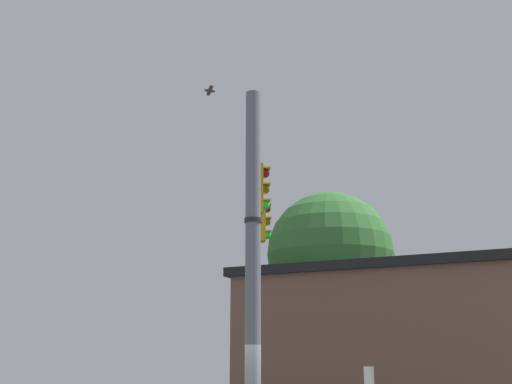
% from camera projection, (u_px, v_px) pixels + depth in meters
% --- Properties ---
extents(signal_pole, '(0.29, 0.29, 7.26)m').
position_uv_depth(signal_pole, '(253.00, 280.00, 12.05)').
color(signal_pole, slate).
rests_on(signal_pole, ground).
extents(mast_arm, '(5.28, 0.78, 0.19)m').
position_uv_depth(mast_arm, '(257.00, 167.00, 15.34)').
color(mast_arm, slate).
extents(traffic_light_nearest_pole, '(0.54, 0.49, 1.31)m').
position_uv_depth(traffic_light_nearest_pole, '(257.00, 189.00, 14.15)').
color(traffic_light_nearest_pole, black).
extents(traffic_light_mid_inner, '(0.54, 0.49, 1.31)m').
position_uv_depth(traffic_light_mid_inner, '(260.00, 221.00, 17.38)').
color(traffic_light_mid_inner, black).
extents(street_name_sign, '(1.51, 0.33, 0.22)m').
position_uv_depth(street_name_sign, '(254.00, 225.00, 12.68)').
color(street_name_sign, '#147238').
extents(bird_flying, '(0.42, 0.30, 0.12)m').
position_uv_depth(bird_flying, '(210.00, 91.00, 16.66)').
color(bird_flying, '#4C4742').
extents(storefront_building, '(12.18, 12.89, 5.29)m').
position_uv_depth(storefront_building, '(410.00, 350.00, 22.86)').
color(storefront_building, brown).
rests_on(storefront_building, ground).
extents(tree_by_storefront, '(4.55, 4.55, 8.26)m').
position_uv_depth(tree_by_storefront, '(330.00, 256.00, 24.01)').
color(tree_by_storefront, '#4C3823').
rests_on(tree_by_storefront, ground).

